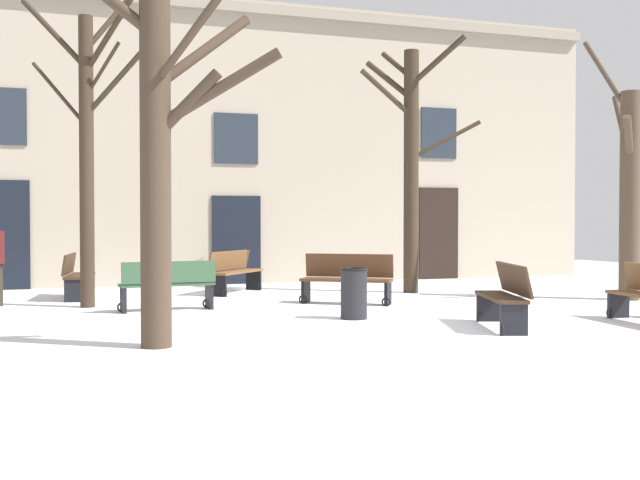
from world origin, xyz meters
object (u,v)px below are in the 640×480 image
tree_center (88,141)px  bench_facing_shops (168,285)px  litter_bin (354,293)px  bench_near_center_tree (234,271)px  tree_foreground (160,151)px  tree_near_facade (630,186)px  bench_near_lamp (347,278)px  bench_by_litter_bin (505,295)px  bench_back_to_back_left (77,276)px  tree_left_of_center (411,160)px

tree_center → bench_facing_shops: tree_center is taller
litter_bin → bench_near_center_tree: size_ratio=0.49×
tree_foreground → litter_bin: 4.21m
tree_center → tree_near_facade: (10.29, -1.88, -0.76)m
bench_near_lamp → tree_near_facade: bearing=23.5°
bench_by_litter_bin → bench_back_to_back_left: bearing=-119.5°
tree_left_of_center → bench_back_to_back_left: (-7.00, 0.87, -2.46)m
tree_center → bench_facing_shops: size_ratio=3.46×
tree_center → tree_foreground: size_ratio=1.22×
tree_left_of_center → bench_near_lamp: tree_left_of_center is taller
litter_bin → bench_facing_shops: bench_facing_shops is taller
bench_back_to_back_left → bench_near_center_tree: size_ratio=0.99×
tree_center → litter_bin: (4.03, -3.01, -2.62)m
bench_near_center_tree → tree_left_of_center: bearing=-66.8°
tree_foreground → tree_near_facade: (9.48, 2.94, -0.16)m
bench_by_litter_bin → bench_near_center_tree: bench_by_litter_bin is taller
bench_by_litter_bin → bench_near_center_tree: bearing=-140.2°
tree_center → tree_foreground: (0.81, -4.83, -0.60)m
bench_by_litter_bin → bench_facing_shops: bearing=-111.9°
tree_foreground → tree_near_facade: 9.93m
tree_left_of_center → bench_facing_shops: tree_left_of_center is taller
tree_center → bench_near_lamp: size_ratio=3.42×
tree_center → bench_near_center_tree: 4.40m
bench_facing_shops → bench_back_to_back_left: bearing=-66.6°
tree_near_facade → bench_back_to_back_left: bearing=161.1°
bench_facing_shops → tree_near_facade: bearing=168.7°
bench_facing_shops → bench_by_litter_bin: size_ratio=1.01×
tree_left_of_center → tree_foreground: size_ratio=1.15×
bench_back_to_back_left → bench_near_lamp: (4.91, -2.56, 0.01)m
bench_facing_shops → bench_back_to_back_left: 3.13m
tree_foreground → bench_near_center_tree: (2.24, 6.71, -1.94)m
bench_back_to_back_left → bench_near_center_tree: 3.28m
tree_left_of_center → litter_bin: (-2.75, -3.84, -2.51)m
bench_near_lamp → bench_by_litter_bin: 3.94m
bench_near_center_tree → bench_facing_shops: bearing=-172.2°
tree_center → bench_near_center_tree: tree_center is taller
tree_foreground → bench_back_to_back_left: size_ratio=2.92×
tree_near_facade → tree_foreground: bearing=-162.7°
bench_back_to_back_left → bench_near_lamp: bearing=-111.1°
bench_facing_shops → bench_near_lamp: bearing=176.9°
litter_bin → bench_near_lamp: 2.25m
tree_center → tree_foreground: 4.93m
tree_center → bench_near_center_tree: bearing=31.7°
tree_near_facade → bench_by_litter_bin: (-4.52, -2.77, -1.78)m
tree_foreground → bench_by_litter_bin: 5.33m
bench_facing_shops → litter_bin: bearing=138.0°
bench_near_center_tree → bench_near_lamp: bearing=-110.3°
tree_foreground → bench_near_center_tree: size_ratio=2.88×
tree_near_facade → bench_near_center_tree: bearing=152.5°
tree_left_of_center → bench_facing_shops: 6.28m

